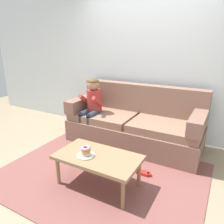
{
  "coord_description": "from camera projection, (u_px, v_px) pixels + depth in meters",
  "views": [
    {
      "loc": [
        1.32,
        -2.32,
        1.69
      ],
      "look_at": [
        -0.21,
        0.45,
        0.65
      ],
      "focal_mm": 34.42,
      "sensor_mm": 36.0,
      "label": 1
    }
  ],
  "objects": [
    {
      "name": "ground",
      "position": [
        110.0,
        166.0,
        3.06
      ],
      "size": [
        10.0,
        10.0,
        0.0
      ],
      "primitive_type": "plane",
      "color": "#9E896B"
    },
    {
      "name": "wall_back",
      "position": [
        148.0,
        59.0,
        3.79
      ],
      "size": [
        8.0,
        0.1,
        2.8
      ],
      "primitive_type": "cube",
      "color": "silver",
      "rests_on": "ground"
    },
    {
      "name": "area_rug",
      "position": [
        101.0,
        175.0,
        2.85
      ],
      "size": [
        2.61,
        1.98,
        0.01
      ],
      "primitive_type": "cube",
      "color": "brown",
      "rests_on": "ground"
    },
    {
      "name": "couch",
      "position": [
        135.0,
        124.0,
        3.66
      ],
      "size": [
        2.22,
        0.9,
        0.99
      ],
      "color": "#846051",
      "rests_on": "ground"
    },
    {
      "name": "coffee_table",
      "position": [
        98.0,
        159.0,
        2.55
      ],
      "size": [
        1.0,
        0.56,
        0.41
      ],
      "color": "#937551",
      "rests_on": "ground"
    },
    {
      "name": "person_child",
      "position": [
        92.0,
        104.0,
        3.72
      ],
      "size": [
        0.34,
        0.58,
        1.1
      ],
      "color": "#AD3833",
      "rests_on": "ground"
    },
    {
      "name": "plate",
      "position": [
        86.0,
        155.0,
        2.53
      ],
      "size": [
        0.21,
        0.21,
        0.01
      ],
      "primitive_type": "cylinder",
      "color": "white",
      "rests_on": "coffee_table"
    },
    {
      "name": "donut",
      "position": [
        86.0,
        153.0,
        2.52
      ],
      "size": [
        0.17,
        0.17,
        0.04
      ],
      "primitive_type": "torus",
      "rotation": [
        0.0,
        0.0,
        2.23
      ],
      "color": "beige",
      "rests_on": "plate"
    },
    {
      "name": "donut_second",
      "position": [
        86.0,
        151.0,
        2.51
      ],
      "size": [
        0.12,
        0.12,
        0.04
      ],
      "primitive_type": "torus",
      "rotation": [
        0.0,
        0.0,
        1.55
      ],
      "color": "tan",
      "rests_on": "donut"
    },
    {
      "name": "donut_third",
      "position": [
        86.0,
        148.0,
        2.5
      ],
      "size": [
        0.13,
        0.13,
        0.04
      ],
      "primitive_type": "torus",
      "rotation": [
        0.0,
        0.0,
        1.52
      ],
      "color": "pink",
      "rests_on": "donut_second"
    },
    {
      "name": "toy_controller",
      "position": [
        143.0,
        173.0,
        2.85
      ],
      "size": [
        0.23,
        0.09,
        0.05
      ],
      "rotation": [
        0.0,
        0.0,
        -0.33
      ],
      "color": "red",
      "rests_on": "ground"
    }
  ]
}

